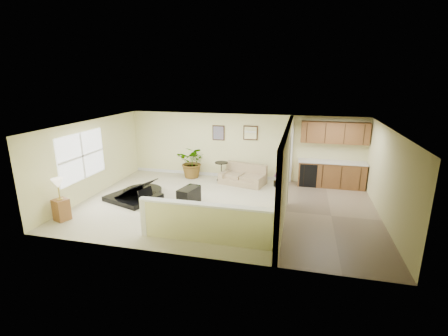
% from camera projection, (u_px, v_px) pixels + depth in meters
% --- Properties ---
extents(floor, '(9.00, 9.00, 0.00)m').
position_uv_depth(floor, '(224.00, 206.00, 10.00)').
color(floor, '#C0B896').
rests_on(floor, ground).
extents(back_wall, '(9.00, 0.04, 2.50)m').
position_uv_depth(back_wall, '(243.00, 147.00, 12.46)').
color(back_wall, beige).
rests_on(back_wall, floor).
extents(front_wall, '(9.00, 0.04, 2.50)m').
position_uv_depth(front_wall, '(191.00, 204.00, 6.85)').
color(front_wall, beige).
rests_on(front_wall, floor).
extents(left_wall, '(0.04, 6.00, 2.50)m').
position_uv_depth(left_wall, '(92.00, 158.00, 10.67)').
color(left_wall, beige).
rests_on(left_wall, floor).
extents(right_wall, '(0.04, 6.00, 2.50)m').
position_uv_depth(right_wall, '(388.00, 178.00, 8.64)').
color(right_wall, beige).
rests_on(right_wall, floor).
extents(ceiling, '(9.00, 6.00, 0.04)m').
position_uv_depth(ceiling, '(224.00, 125.00, 9.32)').
color(ceiling, silver).
rests_on(ceiling, back_wall).
extents(kitchen_vinyl, '(2.70, 6.00, 0.01)m').
position_uv_depth(kitchen_vinyl, '(331.00, 216.00, 9.28)').
color(kitchen_vinyl, gray).
rests_on(kitchen_vinyl, floor).
extents(interior_partition, '(0.18, 5.99, 2.50)m').
position_uv_depth(interior_partition, '(286.00, 170.00, 9.50)').
color(interior_partition, beige).
rests_on(interior_partition, floor).
extents(pony_half_wall, '(3.42, 0.22, 1.00)m').
position_uv_depth(pony_half_wall, '(205.00, 222.00, 7.69)').
color(pony_half_wall, beige).
rests_on(pony_half_wall, floor).
extents(left_window, '(0.05, 2.15, 1.45)m').
position_uv_depth(left_window, '(82.00, 156.00, 10.15)').
color(left_window, white).
rests_on(left_window, left_wall).
extents(wall_art_left, '(0.48, 0.04, 0.58)m').
position_uv_depth(wall_art_left, '(218.00, 133.00, 12.51)').
color(wall_art_left, '#382214').
rests_on(wall_art_left, back_wall).
extents(wall_mirror, '(0.55, 0.04, 0.55)m').
position_uv_depth(wall_mirror, '(251.00, 133.00, 12.22)').
color(wall_mirror, '#382214').
rests_on(wall_mirror, back_wall).
extents(kitchen_cabinets, '(2.36, 0.65, 2.33)m').
position_uv_depth(kitchen_cabinets, '(329.00, 163.00, 11.60)').
color(kitchen_cabinets, brown).
rests_on(kitchen_cabinets, floor).
extents(piano, '(2.07, 2.05, 1.42)m').
position_uv_depth(piano, '(133.00, 181.00, 10.49)').
color(piano, black).
rests_on(piano, floor).
extents(piano_bench, '(0.58, 0.87, 0.54)m').
position_uv_depth(piano_bench, '(189.00, 196.00, 10.08)').
color(piano_bench, black).
rests_on(piano_bench, floor).
extents(loveseat, '(1.83, 1.29, 0.93)m').
position_uv_depth(loveseat, '(243.00, 174.00, 12.04)').
color(loveseat, tan).
rests_on(loveseat, floor).
extents(accent_table, '(0.50, 0.50, 0.72)m').
position_uv_depth(accent_table, '(221.00, 169.00, 12.34)').
color(accent_table, black).
rests_on(accent_table, floor).
extents(palm_plant, '(1.20, 1.06, 1.26)m').
position_uv_depth(palm_plant, '(193.00, 162.00, 12.68)').
color(palm_plant, black).
rests_on(palm_plant, floor).
extents(small_plant, '(0.31, 0.31, 0.49)m').
position_uv_depth(small_plant, '(277.00, 181.00, 11.73)').
color(small_plant, black).
rests_on(small_plant, floor).
extents(lamp_stand, '(0.45, 0.45, 1.20)m').
position_uv_depth(lamp_stand, '(60.00, 203.00, 8.90)').
color(lamp_stand, brown).
rests_on(lamp_stand, floor).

